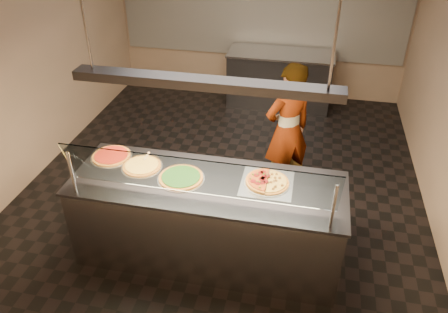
% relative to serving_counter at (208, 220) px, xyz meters
% --- Properties ---
extents(ground, '(5.00, 6.00, 0.02)m').
position_rel_serving_counter_xyz_m(ground, '(-0.11, 1.27, -0.48)').
color(ground, black).
rests_on(ground, ground).
extents(wall_back, '(5.00, 0.02, 3.00)m').
position_rel_serving_counter_xyz_m(wall_back, '(-0.11, 4.28, 1.03)').
color(wall_back, tan).
rests_on(wall_back, ground).
extents(wall_front, '(5.00, 0.02, 3.00)m').
position_rel_serving_counter_xyz_m(wall_front, '(-0.11, -1.74, 1.03)').
color(wall_front, tan).
rests_on(wall_front, ground).
extents(wall_left, '(0.02, 6.00, 3.00)m').
position_rel_serving_counter_xyz_m(wall_left, '(-2.62, 1.27, 1.03)').
color(wall_left, tan).
rests_on(wall_left, ground).
extents(tile_band, '(4.90, 0.02, 1.20)m').
position_rel_serving_counter_xyz_m(tile_band, '(-0.11, 4.25, 0.83)').
color(tile_band, silver).
rests_on(tile_band, wall_back).
extents(serving_counter, '(2.65, 0.94, 0.93)m').
position_rel_serving_counter_xyz_m(serving_counter, '(0.00, 0.00, 0.00)').
color(serving_counter, '#B7B7BC').
rests_on(serving_counter, ground).
extents(sneeze_guard, '(2.41, 0.18, 0.54)m').
position_rel_serving_counter_xyz_m(sneeze_guard, '(0.00, -0.34, 0.76)').
color(sneeze_guard, '#B7B7BC').
rests_on(sneeze_guard, serving_counter).
extents(perforated_tray, '(0.50, 0.50, 0.01)m').
position_rel_serving_counter_xyz_m(perforated_tray, '(0.56, 0.11, 0.47)').
color(perforated_tray, silver).
rests_on(perforated_tray, serving_counter).
extents(half_pizza_pepperoni, '(0.23, 0.41, 0.05)m').
position_rel_serving_counter_xyz_m(half_pizza_pepperoni, '(0.46, 0.11, 0.50)').
color(half_pizza_pepperoni, '#9A571C').
rests_on(half_pizza_pepperoni, perforated_tray).
extents(half_pizza_sausage, '(0.21, 0.41, 0.04)m').
position_rel_serving_counter_xyz_m(half_pizza_sausage, '(0.66, 0.11, 0.49)').
color(half_pizza_sausage, '#9A571C').
rests_on(half_pizza_sausage, perforated_tray).
extents(pizza_spinach, '(0.46, 0.46, 0.03)m').
position_rel_serving_counter_xyz_m(pizza_spinach, '(-0.26, 0.01, 0.48)').
color(pizza_spinach, silver).
rests_on(pizza_spinach, serving_counter).
extents(pizza_cheese, '(0.41, 0.41, 0.03)m').
position_rel_serving_counter_xyz_m(pizza_cheese, '(-0.71, 0.12, 0.48)').
color(pizza_cheese, silver).
rests_on(pizza_cheese, serving_counter).
extents(pizza_tomato, '(0.42, 0.42, 0.03)m').
position_rel_serving_counter_xyz_m(pizza_tomato, '(-1.09, 0.23, 0.48)').
color(pizza_tomato, silver).
rests_on(pizza_tomato, serving_counter).
extents(pizza_spatula, '(0.17, 0.23, 0.02)m').
position_rel_serving_counter_xyz_m(pizza_spatula, '(-0.68, 0.23, 0.49)').
color(pizza_spatula, '#B7B7BC').
rests_on(pizza_spatula, pizza_spinach).
extents(prep_table, '(1.76, 0.74, 0.93)m').
position_rel_serving_counter_xyz_m(prep_table, '(0.32, 3.82, 0.00)').
color(prep_table, '#3A3A40').
rests_on(prep_table, ground).
extents(worker, '(0.74, 0.70, 1.70)m').
position_rel_serving_counter_xyz_m(worker, '(0.65, 1.32, 0.38)').
color(worker, '#28272C').
rests_on(worker, ground).
extents(heat_lamp_housing, '(2.30, 0.18, 0.08)m').
position_rel_serving_counter_xyz_m(heat_lamp_housing, '(0.00, 0.00, 1.48)').
color(heat_lamp_housing, '#3A3A40').
rests_on(heat_lamp_housing, ceiling).
extents(lamp_rod_left, '(0.02, 0.02, 1.01)m').
position_rel_serving_counter_xyz_m(lamp_rod_left, '(-1.00, 0.00, 2.03)').
color(lamp_rod_left, '#B7B7BC').
rests_on(lamp_rod_left, ceiling).
extents(lamp_rod_right, '(0.02, 0.02, 1.01)m').
position_rel_serving_counter_xyz_m(lamp_rod_right, '(1.00, 0.00, 2.03)').
color(lamp_rod_right, '#B7B7BC').
rests_on(lamp_rod_right, ceiling).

